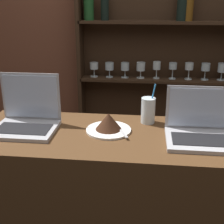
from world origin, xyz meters
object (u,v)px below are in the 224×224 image
laptop_far (203,129)px  cake_plate (109,124)px  water_glass (148,110)px  laptop_near (27,117)px

laptop_far → cake_plate: size_ratio=1.53×
cake_plate → water_glass: size_ratio=1.06×
laptop_near → cake_plate: bearing=0.9°
laptop_near → cake_plate: size_ratio=1.38×
laptop_near → laptop_far: bearing=-2.2°
laptop_near → laptop_far: laptop_near is taller
laptop_near → water_glass: laptop_near is taller
cake_plate → water_glass: bearing=34.9°
cake_plate → water_glass: (0.18, 0.13, 0.03)m
laptop_far → cake_plate: laptop_far is taller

